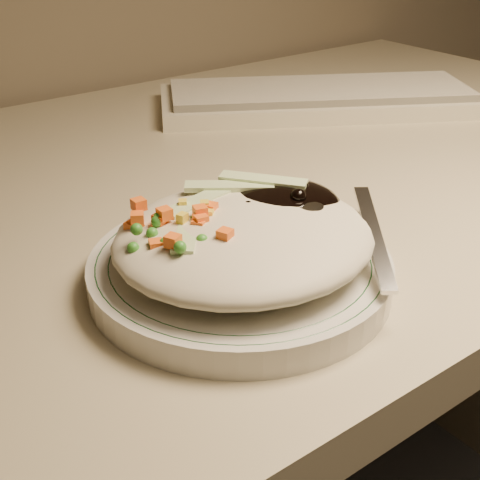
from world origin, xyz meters
TOP-DOWN VIEW (x-y plane):
  - desk at (0.00, 1.38)m, footprint 1.40×0.70m
  - plate at (-0.05, 1.19)m, footprint 0.22×0.22m
  - plate_rim at (-0.05, 1.19)m, footprint 0.21×0.21m
  - meal at (-0.05, 1.19)m, footprint 0.21×0.19m
  - keyboard at (0.30, 1.47)m, footprint 0.43×0.34m

SIDE VIEW (x-z plane):
  - desk at x=0.00m, z-range 0.17..0.91m
  - plate at x=-0.05m, z-range 0.74..0.76m
  - keyboard at x=0.30m, z-range 0.74..0.77m
  - plate_rim at x=-0.05m, z-range 0.76..0.76m
  - meal at x=-0.05m, z-range 0.76..0.81m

